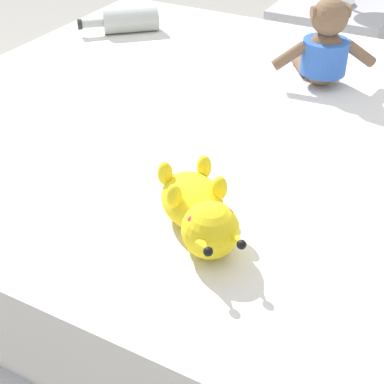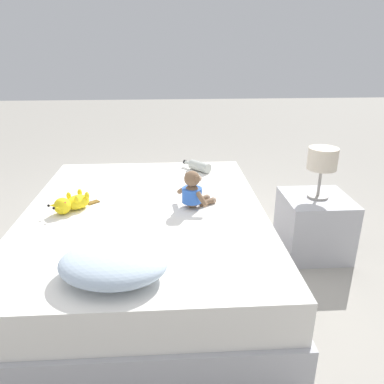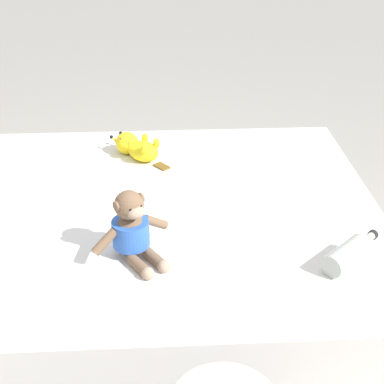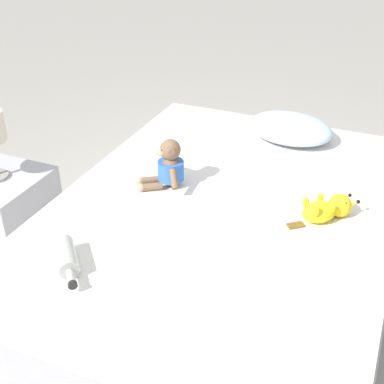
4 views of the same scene
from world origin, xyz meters
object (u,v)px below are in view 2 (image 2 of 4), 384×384
object	(u,v)px
plush_yellow_creature	(71,203)
nightstand	(314,225)
pillow	(113,264)
bedside_lamp	(322,161)
glass_bottle	(199,166)
bed	(146,244)
plush_monkey	(193,192)

from	to	relation	value
plush_yellow_creature	nightstand	size ratio (longest dim) A/B	0.61
pillow	nightstand	distance (m)	1.60
bedside_lamp	pillow	bearing A→B (deg)	36.30
glass_bottle	plush_yellow_creature	bearing A→B (deg)	40.33
pillow	bedside_lamp	bearing A→B (deg)	-143.70
nightstand	bedside_lamp	xyz separation A→B (m)	(0.00, 0.00, 0.47)
bed	plush_yellow_creature	bearing A→B (deg)	-1.07
bed	plush_yellow_creature	distance (m)	0.52
pillow	glass_bottle	xyz separation A→B (m)	(-0.48, -1.41, -0.03)
plush_monkey	plush_yellow_creature	distance (m)	0.74
nightstand	bed	bearing A→B (deg)	10.89
pillow	plush_yellow_creature	xyz separation A→B (m)	(0.34, -0.71, -0.02)
glass_bottle	bedside_lamp	xyz separation A→B (m)	(-0.78, 0.48, 0.18)
pillow	nightstand	size ratio (longest dim) A/B	1.17
glass_bottle	bedside_lamp	size ratio (longest dim) A/B	0.67
glass_bottle	bedside_lamp	distance (m)	0.93
nightstand	plush_monkey	bearing A→B (deg)	13.23
bed	glass_bottle	size ratio (longest dim) A/B	8.29
bed	plush_monkey	size ratio (longest dim) A/B	7.57
bed	glass_bottle	bearing A→B (deg)	-118.73
pillow	bedside_lamp	distance (m)	1.57
bed	bedside_lamp	size ratio (longest dim) A/B	5.55
bed	plush_yellow_creature	xyz separation A→B (m)	(0.44, -0.01, 0.29)
plush_yellow_creature	bed	bearing A→B (deg)	178.93
plush_monkey	glass_bottle	bearing A→B (deg)	-97.42
nightstand	bedside_lamp	size ratio (longest dim) A/B	1.28
plush_monkey	bedside_lamp	distance (m)	0.90
plush_monkey	bedside_lamp	world-z (taller)	bedside_lamp
bed	nightstand	world-z (taller)	bed
glass_bottle	bed	bearing A→B (deg)	61.27
nightstand	plush_yellow_creature	bearing A→B (deg)	7.69
plush_monkey	nightstand	xyz separation A→B (m)	(-0.87, -0.20, -0.35)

